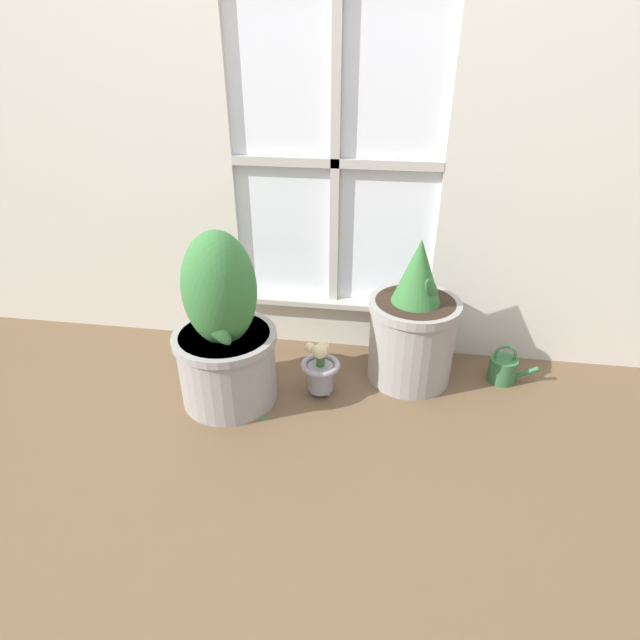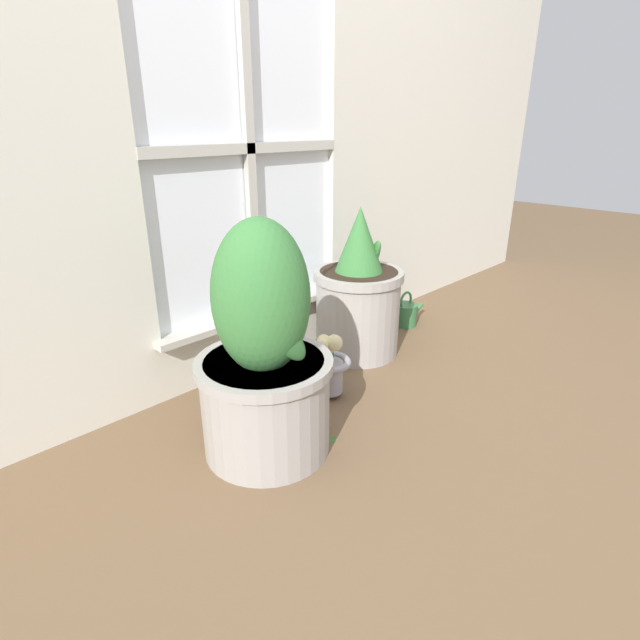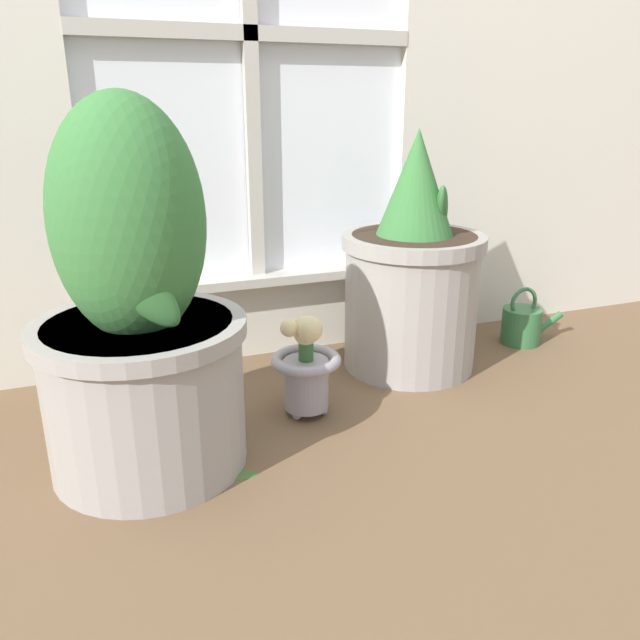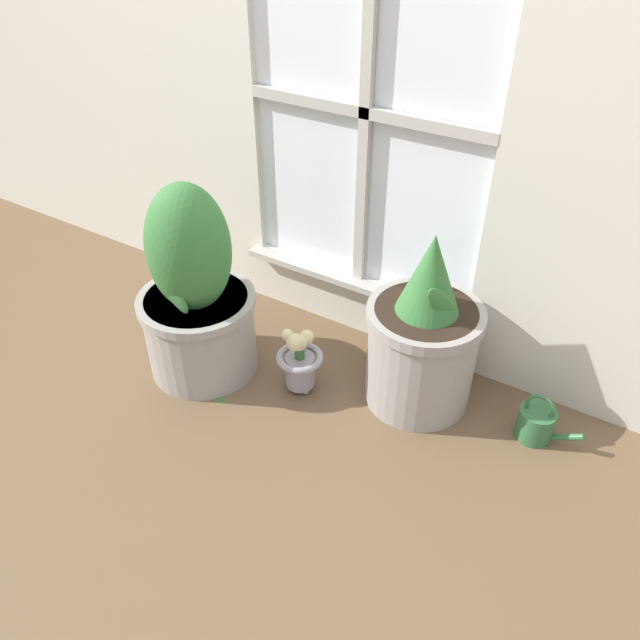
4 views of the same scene
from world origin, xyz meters
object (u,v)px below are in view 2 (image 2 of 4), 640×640
potted_plant_right (358,297)px  watering_can (405,314)px  potted_plant_left (264,361)px  flower_vase (329,365)px

potted_plant_right → watering_can: potted_plant_right is taller
potted_plant_left → watering_can: 1.15m
flower_vase → potted_plant_right: bearing=26.0°
potted_plant_right → potted_plant_left: bearing=-160.3°
potted_plant_left → flower_vase: bearing=12.8°
potted_plant_left → watering_can: size_ratio=3.43×
potted_plant_left → watering_can: (1.09, 0.28, -0.23)m
flower_vase → watering_can: 0.77m
flower_vase → watering_can: flower_vase is taller
potted_plant_right → watering_can: 0.43m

